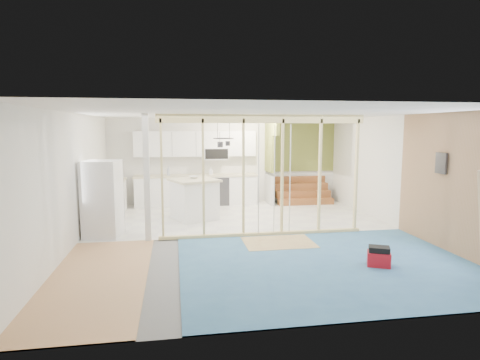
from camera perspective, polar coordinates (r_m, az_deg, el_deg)
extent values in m
cube|color=slate|center=(8.67, 1.26, -8.04)|extent=(7.00, 8.00, 0.01)
cube|color=white|center=(8.37, 1.31, 9.39)|extent=(7.00, 8.00, 0.01)
cube|color=silver|center=(12.35, -2.15, 2.69)|extent=(7.00, 0.01, 2.60)
cube|color=silver|center=(4.60, 10.56, -5.34)|extent=(7.00, 0.01, 2.60)
cube|color=silver|center=(8.50, -22.57, 0.02)|extent=(0.01, 8.00, 2.60)
cube|color=silver|center=(9.69, 22.07, 0.88)|extent=(0.01, 8.00, 2.60)
cube|color=silver|center=(10.58, -0.74, -5.16)|extent=(7.00, 4.00, 0.02)
cube|color=teal|center=(7.10, 12.47, -11.66)|extent=(5.00, 4.00, 0.02)
cube|color=tan|center=(6.73, -19.58, -12.98)|extent=(1.50, 4.00, 0.02)
cube|color=tan|center=(8.21, 5.52, -8.83)|extent=(1.40, 1.00, 0.01)
cube|color=beige|center=(8.42, 3.34, 8.69)|extent=(4.40, 0.09, 0.18)
cube|color=beige|center=(8.72, 3.22, -7.63)|extent=(4.40, 0.09, 0.06)
cube|color=silver|center=(8.30, -13.12, 0.22)|extent=(0.12, 0.14, 2.60)
cube|color=beige|center=(8.28, -11.05, 0.27)|extent=(0.04, 0.09, 2.40)
cube|color=beige|center=(8.30, -5.24, 0.39)|extent=(0.04, 0.09, 2.40)
cube|color=beige|center=(8.40, 0.48, 0.50)|extent=(0.04, 0.09, 2.40)
cube|color=beige|center=(8.58, 6.02, 0.61)|extent=(0.04, 0.09, 2.40)
cube|color=beige|center=(8.84, 11.27, 0.70)|extent=(0.04, 0.09, 2.40)
cube|color=beige|center=(9.17, 16.19, 0.79)|extent=(0.04, 0.09, 2.40)
cylinder|color=silver|center=(8.44, 2.66, -0.02)|extent=(0.02, 0.02, 2.35)
cylinder|color=silver|center=(8.66, 7.12, 0.12)|extent=(0.02, 0.02, 2.35)
cylinder|color=silver|center=(8.55, 4.91, 0.06)|extent=(0.02, 0.02, 2.35)
cube|color=white|center=(12.08, -6.19, -1.56)|extent=(3.60, 0.60, 0.88)
cube|color=beige|center=(12.02, -6.22, 0.63)|extent=(3.66, 0.64, 0.05)
cube|color=white|center=(11.10, -17.81, -2.66)|extent=(0.60, 1.60, 0.88)
cube|color=beige|center=(11.03, -17.91, -0.28)|extent=(0.64, 1.64, 0.05)
cube|color=white|center=(12.06, -6.31, 5.16)|extent=(3.60, 0.34, 0.75)
cube|color=white|center=(12.08, -3.43, 3.77)|extent=(0.72, 0.38, 0.36)
cube|color=black|center=(11.90, -3.34, 3.71)|extent=(0.68, 0.02, 0.30)
cube|color=olive|center=(12.12, 4.25, 4.96)|extent=(0.10, 0.90, 1.60)
cube|color=silver|center=(12.25, 4.19, -1.37)|extent=(0.10, 0.90, 0.90)
cube|color=olive|center=(11.43, 5.10, 7.56)|extent=(0.10, 0.50, 0.50)
cube|color=olive|center=(12.82, 8.60, 4.80)|extent=(2.20, 0.04, 1.60)
cube|color=silver|center=(12.94, 8.49, -0.96)|extent=(2.20, 0.04, 0.90)
cube|color=brown|center=(12.26, 9.34, -3.09)|extent=(1.70, 0.26, 0.20)
cube|color=brown|center=(12.47, 8.97, -1.98)|extent=(1.70, 0.26, 0.20)
cube|color=brown|center=(12.68, 8.62, -0.90)|extent=(1.70, 0.26, 0.20)
cube|color=brown|center=(12.90, 8.29, 0.14)|extent=(1.70, 0.26, 0.20)
torus|color=black|center=(10.20, -2.35, 5.93)|extent=(0.52, 0.52, 0.02)
cylinder|color=black|center=(10.18, -3.21, 7.33)|extent=(0.01, 0.01, 0.50)
cylinder|color=black|center=(10.21, -1.52, 7.34)|extent=(0.01, 0.01, 0.50)
cylinder|color=#38383D|center=(10.09, -2.84, 5.06)|extent=(0.14, 0.14, 0.14)
cylinder|color=#38383D|center=(10.31, -1.75, 5.23)|extent=(0.12, 0.12, 0.12)
cube|color=#A47859|center=(8.06, 29.34, -0.74)|extent=(0.02, 4.00, 2.60)
cube|color=#38383D|center=(8.47, 26.70, 2.15)|extent=(0.04, 0.30, 0.40)
cylinder|color=#FFEABF|center=(11.60, 5.41, 8.49)|extent=(0.32, 0.32, 0.08)
cube|color=silver|center=(8.92, -18.97, -2.62)|extent=(0.81, 0.78, 1.64)
cube|color=#38383D|center=(8.87, -16.78, -2.59)|extent=(0.12, 0.65, 1.60)
cube|color=white|center=(10.22, -6.50, -2.96)|extent=(1.23, 1.23, 0.96)
cube|color=beige|center=(10.14, -6.54, -0.02)|extent=(1.38, 1.38, 0.06)
imported|color=silver|center=(10.28, -6.56, 0.41)|extent=(0.27, 0.27, 0.06)
imported|color=#ABB1BE|center=(11.93, -10.15, 1.32)|extent=(0.13, 0.13, 0.29)
imported|color=white|center=(12.02, -4.15, 1.28)|extent=(0.13, 0.13, 0.21)
cube|color=#AB0F1A|center=(7.20, 19.13, -10.62)|extent=(0.45, 0.41, 0.26)
cube|color=black|center=(7.15, 19.19, -9.29)|extent=(0.40, 0.36, 0.09)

